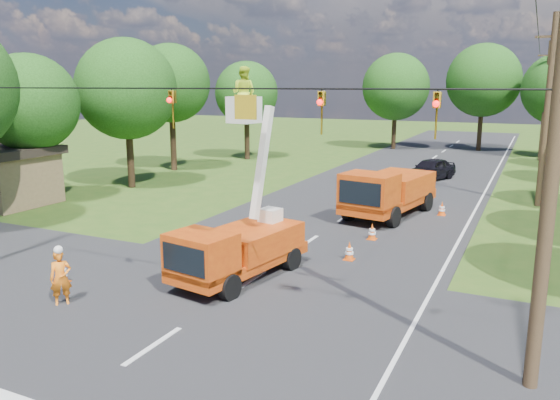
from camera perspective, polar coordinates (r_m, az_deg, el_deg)
The scene contains 24 objects.
ground at distance 31.70m, azimuth 9.77°, elevation 0.14°, with size 140.00×140.00×0.00m, color #2E5218.
road_main at distance 31.70m, azimuth 9.77°, elevation 0.14°, with size 12.00×100.00×0.06m, color black.
road_cross at distance 15.83m, azimuth -8.53°, elevation -12.00°, with size 56.00×10.00×0.07m, color black.
edge_line at distance 30.73m, azimuth 19.87°, elevation -0.78°, with size 0.12×90.00×0.02m, color silver.
bucket_truck at distance 18.06m, azimuth -4.41°, elevation -3.77°, with size 2.84×5.56×6.97m.
second_truck at distance 27.20m, azimuth 11.18°, elevation 0.85°, with size 3.50×6.80×2.43m.
ground_worker at distance 17.38m, azimuth -21.94°, elevation -7.57°, with size 0.61×0.40×1.68m, color orange.
distant_car at distance 38.62m, azimuth 15.46°, elevation 3.12°, with size 1.78×4.43×1.51m, color black.
traffic_cone_2 at distance 20.43m, azimuth 7.25°, elevation -5.32°, with size 0.38×0.38×0.71m.
traffic_cone_3 at distance 23.22m, azimuth 9.60°, elevation -3.29°, with size 0.38×0.38×0.71m.
traffic_cone_4 at distance 19.37m, azimuth -21.78°, elevation -7.09°, with size 0.38×0.38×0.71m.
traffic_cone_7 at distance 28.27m, azimuth 16.56°, elevation -0.88°, with size 0.38×0.38×0.71m.
pole_right_near at distance 12.02m, azimuth 26.72°, elevation 4.55°, with size 1.80×0.30×10.00m.
pole_right_mid at distance 31.98m, azimuth 26.11°, elevation 8.44°, with size 1.80×0.30×10.00m.
pole_right_far at distance 51.97m, azimuth 25.97°, elevation 9.34°, with size 1.80×0.30×10.00m.
signal_span at distance 13.36m, azimuth -1.25°, elevation 9.75°, with size 18.00×0.29×1.07m.
shed at distance 33.26m, azimuth -27.15°, elevation 2.37°, with size 5.50×4.50×3.15m.
tree_left_c at distance 32.39m, azimuth -24.74°, elevation 9.18°, with size 5.20×5.20×8.06m.
tree_left_d at distance 35.55m, azimuth -15.74°, elevation 11.08°, with size 6.20×6.20×9.24m.
tree_left_e at distance 42.15m, azimuth -11.34°, elevation 11.85°, with size 5.80×5.80×9.41m.
tree_left_f at distance 47.84m, azimuth -3.53°, elevation 11.07°, with size 5.40×5.40×8.40m.
tree_far_a at distance 56.51m, azimuth 12.01°, elevation 11.48°, with size 6.60×6.60×9.50m.
tree_far_b at distance 57.19m, azimuth 20.49°, elevation 11.62°, with size 7.00×7.00×10.32m.
tree_far_c at distance 53.97m, azimuth 27.13°, elevation 10.31°, with size 6.20×6.20×9.18m.
Camera 1 is at (8.18, -9.95, 6.39)m, focal length 35.00 mm.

